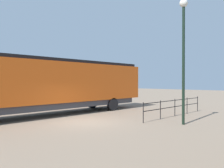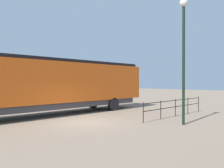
% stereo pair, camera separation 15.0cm
% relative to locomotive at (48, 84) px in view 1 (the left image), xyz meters
% --- Properties ---
extents(ground_plane, '(120.00, 120.00, 0.00)m').
position_rel_locomotive_xyz_m(ground_plane, '(4.17, 0.20, -2.35)').
color(ground_plane, '#84705B').
extents(locomotive, '(3.03, 18.84, 4.19)m').
position_rel_locomotive_xyz_m(locomotive, '(0.00, 0.00, 0.00)').
color(locomotive, '#D15114').
rests_on(locomotive, ground_plane).
extents(lamp_post, '(0.48, 0.48, 7.33)m').
position_rel_locomotive_xyz_m(lamp_post, '(8.83, 3.71, 2.50)').
color(lamp_post, black).
rests_on(lamp_post, ground_plane).
extents(platform_fence, '(0.05, 7.68, 1.26)m').
position_rel_locomotive_xyz_m(platform_fence, '(6.86, 6.29, -1.54)').
color(platform_fence, black).
rests_on(platform_fence, ground_plane).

